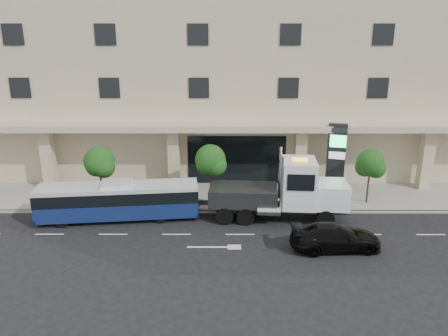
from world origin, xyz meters
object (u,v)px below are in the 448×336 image
at_px(tow_truck, 284,192).
at_px(signage_pylon, 336,159).
at_px(black_sedan, 335,237).
at_px(city_bus, 118,200).

xyz_separation_m(tow_truck, signage_pylon, (4.50, 4.63, 1.01)).
height_order(black_sedan, signage_pylon, signage_pylon).
relative_size(city_bus, tow_truck, 1.04).
height_order(tow_truck, signage_pylon, signage_pylon).
xyz_separation_m(city_bus, signage_pylon, (15.62, 4.66, 1.58)).
bearing_deg(signage_pylon, tow_truck, -117.73).
bearing_deg(city_bus, signage_pylon, 10.18).
distance_m(city_bus, signage_pylon, 16.38).
distance_m(city_bus, black_sedan, 14.26).
relative_size(tow_truck, black_sedan, 1.99).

